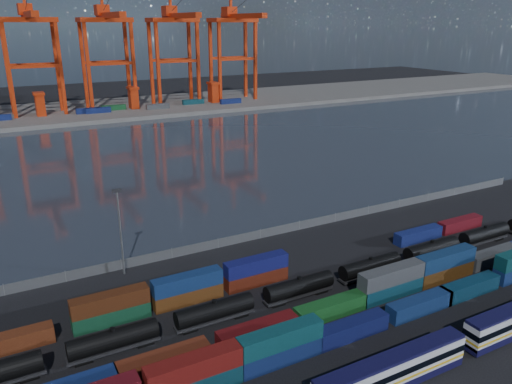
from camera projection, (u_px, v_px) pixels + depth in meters
name	position (u px, v px, depth m)	size (l,w,h in m)	color
ground	(340.00, 298.00, 84.53)	(700.00, 700.00, 0.00)	black
harbor_water	(153.00, 158.00, 171.92)	(700.00, 700.00, 0.00)	#2A323D
far_quay	(91.00, 111.00, 259.00)	(700.00, 70.00, 2.00)	#514F4C
container_row_south	(390.00, 310.00, 76.66)	(139.45, 2.51, 5.35)	#383B3D
container_row_mid	(394.00, 286.00, 84.69)	(140.98, 2.57, 5.48)	#434649
container_row_north	(188.00, 292.00, 82.56)	(128.43, 2.41, 5.13)	navy
tanker_string	(299.00, 287.00, 83.88)	(136.98, 2.79, 3.99)	black
waterfront_fence	(260.00, 234.00, 107.51)	(160.12, 0.12, 2.20)	#595B5E
yard_light_mast	(120.00, 228.00, 89.64)	(1.60, 0.40, 16.60)	slate
gantry_cranes	(69.00, 31.00, 237.33)	(200.33, 48.64, 65.87)	red
quay_containers	(73.00, 112.00, 241.20)	(172.58, 10.99, 2.60)	navy
straddle_carriers	(89.00, 100.00, 247.36)	(140.00, 7.00, 11.10)	red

